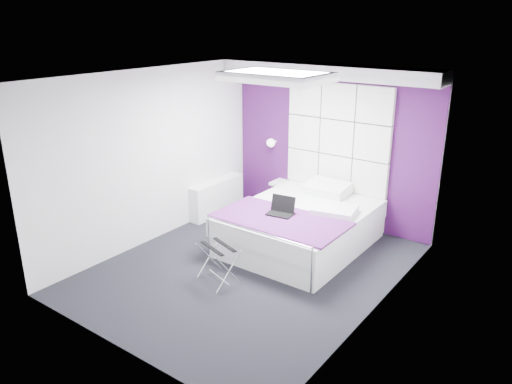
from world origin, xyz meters
TOP-DOWN VIEW (x-y plane):
  - floor at (0.00, 0.00)m, footprint 4.40×4.40m
  - ceiling at (0.00, 0.00)m, footprint 4.40×4.40m
  - wall_back at (0.00, 2.20)m, footprint 3.60×0.00m
  - wall_left at (-1.80, 0.00)m, footprint 0.00×4.40m
  - wall_right at (1.80, 0.00)m, footprint 0.00×4.40m
  - accent_wall at (0.00, 2.19)m, footprint 3.58×0.02m
  - soffit at (0.00, 1.95)m, footprint 3.58×0.50m
  - headboard at (0.15, 2.14)m, footprint 1.80×0.08m
  - skylight at (0.00, 0.60)m, footprint 1.36×0.86m
  - wall_lamp at (-1.05, 2.06)m, footprint 0.15×0.15m
  - radiator at (-1.69, 1.30)m, footprint 0.22×1.20m
  - bed at (0.19, 1.03)m, footprint 1.84×2.22m
  - nightstand at (-0.75, 2.02)m, footprint 0.44×0.34m
  - luggage_rack at (-0.11, -0.52)m, footprint 0.51×0.38m
  - laptop at (0.10, 0.64)m, footprint 0.36×0.26m

SIDE VIEW (x-z plane):
  - floor at x=0.00m, z-range 0.00..0.00m
  - luggage_rack at x=-0.11m, z-range 0.00..0.50m
  - radiator at x=-1.69m, z-range 0.00..0.60m
  - bed at x=0.19m, z-range -0.06..0.72m
  - nightstand at x=-0.75m, z-range 0.51..0.56m
  - laptop at x=0.10m, z-range 0.56..0.82m
  - headboard at x=0.15m, z-range 0.02..2.32m
  - wall_lamp at x=-1.05m, z-range 1.15..1.29m
  - wall_left at x=-1.80m, z-range -0.90..3.50m
  - wall_right at x=1.80m, z-range -0.90..3.50m
  - accent_wall at x=0.00m, z-range 0.01..2.59m
  - wall_back at x=0.00m, z-range -0.50..3.10m
  - soffit at x=0.00m, z-range 2.40..2.60m
  - skylight at x=0.00m, z-range 2.49..2.61m
  - ceiling at x=0.00m, z-range 2.60..2.60m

